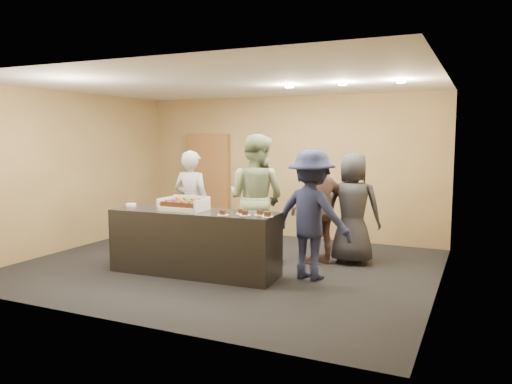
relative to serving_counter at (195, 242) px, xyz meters
The scene contains 17 objects.
room 1.08m from the serving_counter, 69.96° to the left, with size 6.04×6.00×2.70m.
serving_counter is the anchor object (origin of this frame).
storage_cabinet 3.37m from the serving_counter, 116.40° to the left, with size 0.91×0.15×2.00m, color brown.
cake_box 0.52m from the serving_counter, behind, with size 0.63×0.43×0.18m.
sheet_cake 0.57m from the serving_counter, behind, with size 0.53×0.37×0.11m.
plate_stack 1.21m from the serving_counter, behind, with size 0.15×0.15×0.04m, color white.
slice_a 0.75m from the serving_counter, 17.38° to the right, with size 0.15×0.15×0.07m.
slice_b 0.87m from the serving_counter, ahead, with size 0.15×0.15×0.07m.
slice_c 0.96m from the serving_counter, ahead, with size 0.15×0.15×0.07m.
slice_d 1.11m from the serving_counter, ahead, with size 0.15×0.15×0.07m.
slice_e 1.24m from the serving_counter, ahead, with size 0.15×0.15×0.07m.
person_server_grey 1.11m from the serving_counter, 123.90° to the left, with size 0.63×0.41×1.72m, color #A8A8AD.
person_sage_man 1.24m from the serving_counter, 63.66° to the left, with size 0.96×0.75×1.97m, color gray.
person_navy_man 1.70m from the serving_counter, 16.16° to the left, with size 1.14×0.65×1.76m, color #1C2244.
person_brown_extra 1.97m from the serving_counter, 41.25° to the left, with size 0.99×0.41×1.68m, color brown.
person_dark_suit 2.45m from the serving_counter, 38.81° to the left, with size 0.83×0.54×1.70m, color #25252A.
ceiling_spotlights 3.05m from the serving_counter, 30.53° to the left, with size 1.72×0.12×0.03m.
Camera 1 is at (3.47, -6.49, 1.94)m, focal length 35.00 mm.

